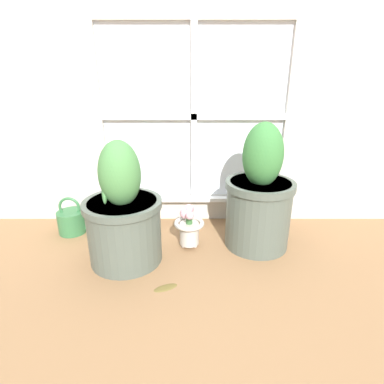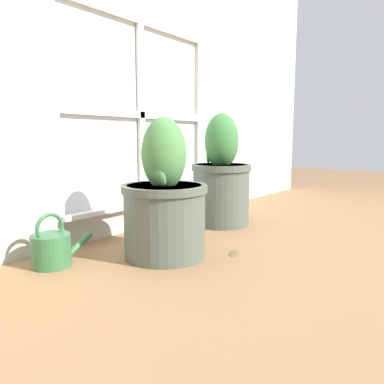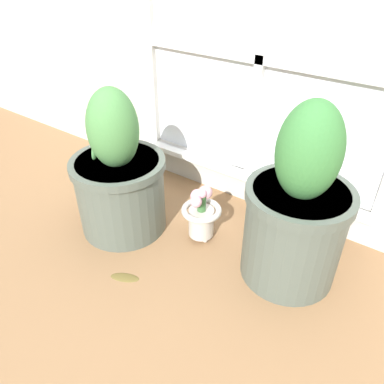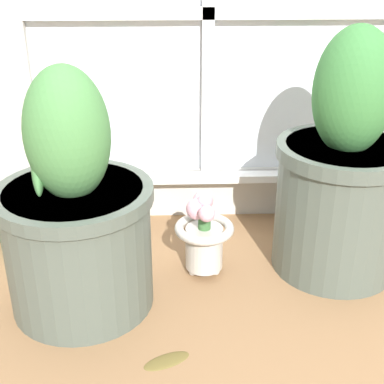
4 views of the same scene
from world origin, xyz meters
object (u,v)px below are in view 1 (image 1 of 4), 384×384
object	(u,v)px
potted_plant_left	(124,217)
flower_vase	(189,226)
potted_plant_right	(259,199)
watering_can	(73,221)

from	to	relation	value
potted_plant_left	flower_vase	size ratio (longest dim) A/B	2.54
potted_plant_right	flower_vase	world-z (taller)	potted_plant_right
potted_plant_right	watering_can	size ratio (longest dim) A/B	2.37
flower_vase	watering_can	bearing A→B (deg)	167.10
potted_plant_left	potted_plant_right	distance (m)	0.71
flower_vase	potted_plant_right	bearing A→B (deg)	3.55
flower_vase	watering_can	world-z (taller)	flower_vase
flower_vase	watering_can	size ratio (longest dim) A/B	0.85
watering_can	flower_vase	bearing A→B (deg)	-12.90
potted_plant_right	flower_vase	bearing A→B (deg)	-176.45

